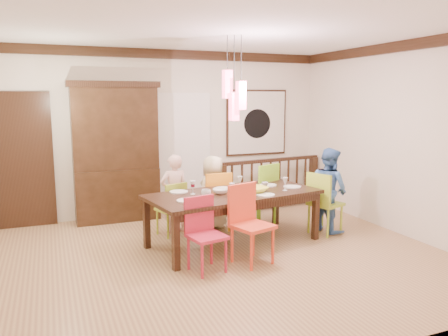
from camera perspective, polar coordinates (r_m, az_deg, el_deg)
name	(u,v)px	position (r m, az deg, el deg)	size (l,w,h in m)	color
floor	(215,257)	(5.85, -1.23, -11.54)	(6.00, 6.00, 0.00)	#926947
ceiling	(214,28)	(5.54, -1.33, 17.78)	(6.00, 6.00, 0.00)	white
wall_back	(165,133)	(7.89, -7.71, 4.56)	(6.00, 6.00, 0.00)	silver
wall_right	(399,139)	(7.14, 21.92, 3.52)	(5.00, 5.00, 0.00)	silver
crown_molding	(214,35)	(5.53, -1.33, 16.96)	(6.00, 5.00, 0.16)	black
panel_door	(19,163)	(7.66, -25.22, 0.63)	(1.04, 0.07, 2.24)	black
white_doorway	(185,154)	(7.99, -5.16, 1.78)	(0.97, 0.05, 2.22)	silver
painting	(257,123)	(8.47, 4.28, 5.94)	(1.25, 0.06, 1.25)	black
pendant_cluster	(234,95)	(6.03, 1.33, 9.51)	(0.27, 0.21, 1.14)	#E54464
dining_table	(234,197)	(6.18, 1.28, -3.86)	(2.57, 1.49, 0.75)	black
chair_far_left	(171,205)	(6.67, -6.99, -4.78)	(0.47, 0.47, 0.82)	#98B22A
chair_far_mid	(215,196)	(6.86, -1.23, -3.74)	(0.43, 0.43, 0.94)	orange
chair_far_right	(259,190)	(7.15, 4.58, -2.84)	(0.60, 0.60, 1.02)	#83C724
chair_near_left	(207,230)	(5.24, -2.26, -8.12)	(0.47, 0.47, 0.89)	#B8223A
chair_near_mid	(253,219)	(5.49, 3.76, -6.72)	(0.56, 0.56, 0.99)	#EA4729
chair_end_right	(326,199)	(6.86, 13.15, -3.91)	(0.55, 0.55, 0.95)	#A3C330
china_hutch	(116,152)	(7.55, -13.95, 2.06)	(1.48, 0.46, 2.34)	black
balustrade	(270,183)	(8.17, 6.08, -1.98)	(2.20, 0.38, 0.96)	black
person_far_left	(174,193)	(6.79, -6.51, -3.33)	(0.44, 0.29, 1.22)	#FFC9C2
person_far_mid	(213,192)	(6.94, -1.42, -3.19)	(0.57, 0.37, 1.17)	beige
person_end_right	(329,190)	(7.00, 13.54, -2.76)	(0.64, 0.50, 1.31)	#4171B8
serving_bowl	(255,190)	(6.14, 4.03, -2.85)	(0.35, 0.35, 0.09)	#D1D33B
small_bowl	(220,191)	(6.07, -0.47, -3.07)	(0.22, 0.22, 0.07)	white
cup_left	(206,193)	(5.87, -2.35, -3.32)	(0.13, 0.13, 0.10)	silver
cup_right	(265,185)	(6.49, 5.36, -2.22)	(0.09, 0.09, 0.09)	silver
plate_far_left	(179,192)	(6.20, -5.93, -3.11)	(0.26, 0.26, 0.01)	white
plate_far_mid	(223,188)	(6.39, -0.16, -2.69)	(0.26, 0.26, 0.01)	white
plate_far_right	(268,185)	(6.67, 5.78, -2.24)	(0.26, 0.26, 0.01)	white
plate_near_left	(187,200)	(5.67, -4.90, -4.25)	(0.26, 0.26, 0.01)	white
plate_near_mid	(265,195)	(6.00, 5.42, -3.50)	(0.26, 0.26, 0.01)	white
plate_end_right	(292,187)	(6.59, 8.90, -2.44)	(0.26, 0.26, 0.01)	white
wine_glass_a	(193,188)	(6.04, -4.10, -2.57)	(0.08, 0.08, 0.19)	#590C19
wine_glass_b	(240,183)	(6.38, 2.10, -1.92)	(0.08, 0.08, 0.19)	silver
wine_glass_c	(232,190)	(5.86, 1.07, -2.90)	(0.08, 0.08, 0.19)	#590C19
wine_glass_d	(285,184)	(6.33, 7.99, -2.08)	(0.08, 0.08, 0.19)	silver
napkin	(245,197)	(5.82, 2.70, -3.87)	(0.18, 0.14, 0.01)	#D83359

